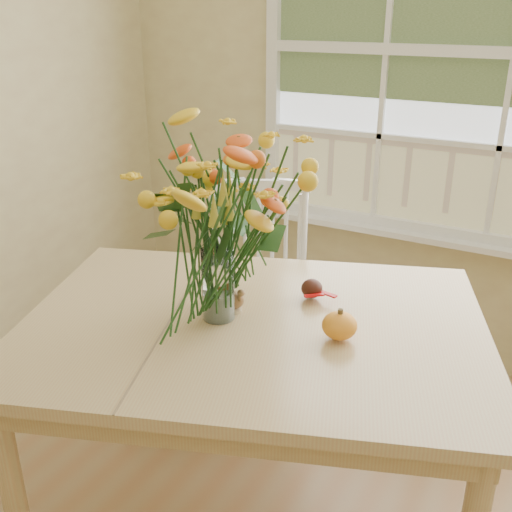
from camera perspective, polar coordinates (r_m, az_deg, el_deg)
The scene contains 7 objects.
wall_back at distance 2.91m, azimuth 22.88°, elevation 13.46°, with size 4.00×0.02×2.70m, color #C9B680.
dining_table at distance 1.98m, azimuth -0.28°, elevation -8.54°, with size 1.75×1.50×0.79m.
windsor_chair at distance 2.75m, azimuth 0.24°, elevation -2.62°, with size 0.61×0.61×0.99m.
flower_vase at distance 1.82m, azimuth -3.82°, elevation 3.98°, with size 0.49×0.49×0.59m.
pumpkin at distance 1.84m, azimuth 7.95°, elevation -6.70°, with size 0.11×0.11×0.08m, color orange.
turkey_figurine at distance 1.98m, azimuth -2.25°, elevation -4.22°, with size 0.10×0.09×0.10m.
dark_gourd at distance 2.08m, azimuth 5.33°, elevation -3.19°, with size 0.13×0.08×0.07m.
Camera 1 is at (0.32, -0.61, 1.73)m, focal length 42.00 mm.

